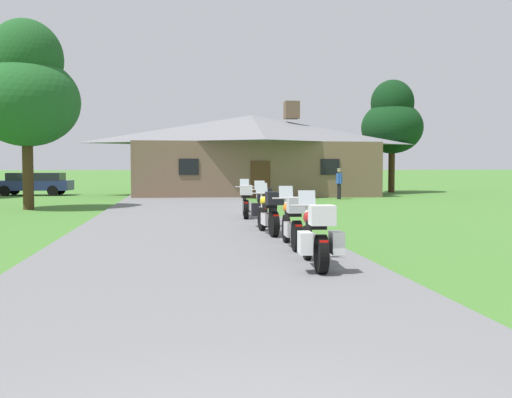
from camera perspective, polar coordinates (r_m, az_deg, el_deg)
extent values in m
plane|color=#42752D|center=(22.95, -6.73, -1.34)|extent=(500.00, 500.00, 0.00)
cube|color=slate|center=(20.96, -6.64, -1.69)|extent=(6.40, 80.00, 0.06)
cylinder|color=black|center=(11.07, 4.98, -4.23)|extent=(0.15, 0.65, 0.64)
cylinder|color=black|center=(9.66, 6.35, -5.33)|extent=(0.19, 0.65, 0.64)
cube|color=silver|center=(10.33, 5.64, -4.43)|extent=(0.29, 0.57, 0.30)
ellipsoid|color=maroon|center=(10.54, 5.41, -1.82)|extent=(0.33, 0.54, 0.26)
cube|color=black|center=(10.10, 5.84, -2.55)|extent=(0.31, 0.54, 0.10)
cylinder|color=silver|center=(10.96, 5.03, -0.63)|extent=(0.66, 0.07, 0.03)
cylinder|color=silver|center=(11.03, 4.99, -2.38)|extent=(0.07, 0.24, 0.73)
cube|color=#B2BCC6|center=(11.05, 4.95, 0.13)|extent=(0.33, 0.13, 0.27)
sphere|color=silver|center=(10.97, 5.03, -1.36)|extent=(0.11, 0.11, 0.11)
cube|color=silver|center=(9.54, 6.43, -1.57)|extent=(0.42, 0.38, 0.32)
cube|color=red|center=(9.42, 6.60, -4.18)|extent=(0.14, 0.04, 0.06)
cylinder|color=silver|center=(10.01, 6.80, -5.61)|extent=(0.10, 0.55, 0.07)
cube|color=silver|center=(9.64, 4.78, -4.26)|extent=(0.22, 0.41, 0.36)
cube|color=silver|center=(9.74, 7.81, -4.20)|extent=(0.22, 0.41, 0.36)
cylinder|color=black|center=(13.51, 2.94, -2.88)|extent=(0.13, 0.64, 0.64)
cylinder|color=black|center=(12.10, 3.99, -3.59)|extent=(0.17, 0.64, 0.64)
cube|color=silver|center=(12.78, 3.45, -2.96)|extent=(0.28, 0.57, 0.30)
ellipsoid|color=orange|center=(12.99, 3.27, -0.86)|extent=(0.32, 0.53, 0.26)
cube|color=black|center=(12.55, 3.61, -1.42)|extent=(0.30, 0.53, 0.10)
cylinder|color=silver|center=(13.41, 2.98, 0.08)|extent=(0.66, 0.05, 0.03)
cylinder|color=silver|center=(13.48, 2.95, -1.35)|extent=(0.07, 0.24, 0.73)
cube|color=#B2BCC6|center=(13.51, 2.92, 0.70)|extent=(0.32, 0.12, 0.27)
sphere|color=silver|center=(13.42, 2.98, -0.52)|extent=(0.11, 0.11, 0.11)
cube|color=#B7B7BC|center=(11.99, 4.04, -0.58)|extent=(0.41, 0.37, 0.32)
cube|color=red|center=(11.86, 4.18, -2.64)|extent=(0.14, 0.03, 0.06)
cylinder|color=silver|center=(12.45, 4.37, -3.87)|extent=(0.09, 0.55, 0.07)
cylinder|color=black|center=(15.94, 0.58, -1.94)|extent=(0.15, 0.65, 0.64)
cylinder|color=black|center=(14.54, 1.75, -2.44)|extent=(0.20, 0.65, 0.64)
cube|color=silver|center=(15.21, 1.15, -1.96)|extent=(0.30, 0.58, 0.30)
ellipsoid|color=gold|center=(15.43, 0.95, -0.21)|extent=(0.33, 0.54, 0.26)
cube|color=black|center=(14.99, 1.32, -0.66)|extent=(0.31, 0.54, 0.10)
cylinder|color=silver|center=(15.85, 0.61, 0.56)|extent=(0.66, 0.08, 0.03)
cylinder|color=silver|center=(15.91, 0.58, -0.65)|extent=(0.08, 0.24, 0.73)
cube|color=#B2BCC6|center=(15.95, 0.53, 1.08)|extent=(0.33, 0.13, 0.27)
sphere|color=silver|center=(15.86, 0.61, 0.06)|extent=(0.11, 0.11, 0.11)
cube|color=black|center=(14.44, 1.80, 0.07)|extent=(0.42, 0.39, 0.32)
cube|color=red|center=(14.31, 1.95, -1.63)|extent=(0.14, 0.04, 0.06)
cylinder|color=silver|center=(14.89, 2.00, -2.69)|extent=(0.11, 0.55, 0.07)
cylinder|color=black|center=(18.41, 0.36, -1.25)|extent=(0.14, 0.64, 0.64)
cylinder|color=black|center=(16.98, 0.79, -1.63)|extent=(0.19, 0.65, 0.64)
cube|color=silver|center=(17.67, 0.57, -1.24)|extent=(0.29, 0.57, 0.30)
ellipsoid|color=silver|center=(17.90, 0.50, 0.26)|extent=(0.33, 0.53, 0.26)
cube|color=black|center=(17.44, 0.63, -0.12)|extent=(0.31, 0.53, 0.10)
cylinder|color=silver|center=(18.32, 0.37, 0.92)|extent=(0.66, 0.07, 0.03)
cylinder|color=silver|center=(18.38, 0.36, -0.13)|extent=(0.07, 0.24, 0.73)
cube|color=#B2BCC6|center=(18.42, 0.35, 1.37)|extent=(0.33, 0.13, 0.27)
sphere|color=silver|center=(18.33, 0.37, 0.48)|extent=(0.11, 0.11, 0.11)
cube|color=black|center=(16.88, 0.81, 0.52)|extent=(0.42, 0.38, 0.32)
cube|color=red|center=(16.74, 0.86, -0.93)|extent=(0.14, 0.04, 0.06)
cylinder|color=silver|center=(17.32, 1.15, -1.87)|extent=(0.10, 0.55, 0.07)
cube|color=black|center=(16.99, -0.10, -1.02)|extent=(0.22, 0.41, 0.36)
cube|color=black|center=(17.04, 1.64, -1.00)|extent=(0.22, 0.41, 0.36)
cylinder|color=black|center=(20.91, -1.12, -0.72)|extent=(0.16, 0.65, 0.64)
cylinder|color=black|center=(19.48, -0.97, -1.01)|extent=(0.20, 0.65, 0.64)
cube|color=silver|center=(20.17, -1.05, -0.69)|extent=(0.30, 0.58, 0.30)
ellipsoid|color=#195B33|center=(20.40, -1.08, 0.62)|extent=(0.34, 0.54, 0.26)
cube|color=black|center=(19.95, -1.03, 0.30)|extent=(0.32, 0.54, 0.10)
cylinder|color=silver|center=(20.84, -1.12, 1.20)|extent=(0.66, 0.08, 0.03)
cylinder|color=silver|center=(20.89, -1.12, 0.27)|extent=(0.08, 0.24, 0.73)
cube|color=#B2BCC6|center=(20.93, -1.13, 1.59)|extent=(0.33, 0.13, 0.27)
sphere|color=silver|center=(20.84, -1.12, 0.81)|extent=(0.11, 0.11, 0.11)
cube|color=silver|center=(19.39, -0.97, 0.87)|extent=(0.43, 0.39, 0.32)
cube|color=red|center=(19.24, -0.95, -0.39)|extent=(0.14, 0.04, 0.06)
cylinder|color=silver|center=(19.81, -0.60, -1.23)|extent=(0.11, 0.55, 0.07)
cube|color=brown|center=(37.25, -0.46, 2.90)|extent=(14.37, 8.20, 3.23)
pyramid|color=slate|center=(37.33, -0.46, 6.76)|extent=(15.24, 8.69, 1.79)
cube|color=brown|center=(37.83, 3.48, 8.60)|extent=(0.90, 0.90, 1.10)
cube|color=#472D19|center=(33.17, 0.44, 1.89)|extent=(1.10, 0.08, 2.10)
cube|color=black|center=(32.84, -6.54, 3.12)|extent=(1.10, 0.06, 0.90)
cube|color=black|center=(33.96, 7.18, 3.12)|extent=(1.10, 0.06, 0.90)
cylinder|color=black|center=(32.62, 7.99, 0.75)|extent=(0.14, 0.14, 0.86)
cylinder|color=black|center=(32.45, 8.12, 0.73)|extent=(0.14, 0.14, 0.86)
cube|color=#2D56AD|center=(32.51, 8.07, 1.99)|extent=(0.27, 0.39, 0.56)
cylinder|color=#2D56AD|center=(32.72, 7.91, 1.96)|extent=(0.09, 0.09, 0.58)
cylinder|color=#2D56AD|center=(32.30, 8.23, 1.95)|extent=(0.09, 0.09, 0.58)
sphere|color=tan|center=(32.51, 8.07, 2.73)|extent=(0.21, 0.21, 0.21)
cylinder|color=#B2AD99|center=(32.50, 8.07, 2.91)|extent=(0.22, 0.22, 0.05)
cylinder|color=#422D19|center=(26.29, -21.24, 2.62)|extent=(0.44, 0.44, 3.28)
ellipsoid|color=#1E5623|center=(26.43, -21.37, 8.79)|extent=(4.36, 4.36, 3.71)
ellipsoid|color=#1B4E20|center=(26.66, -21.45, 12.53)|extent=(3.06, 3.06, 3.27)
cylinder|color=#422D19|center=(41.57, 13.01, 2.91)|extent=(0.44, 0.44, 3.31)
ellipsoid|color=#0F3314|center=(41.65, 13.06, 6.77)|extent=(4.19, 4.19, 3.57)
ellipsoid|color=black|center=(41.79, 13.09, 9.07)|extent=(2.94, 2.94, 3.15)
cube|color=navy|center=(39.01, -20.81, 1.25)|extent=(4.71, 2.14, 0.60)
cube|color=black|center=(38.94, -20.54, 2.04)|extent=(3.32, 1.83, 0.48)
cylinder|color=black|center=(38.66, -23.18, 0.74)|extent=(0.65, 0.26, 0.64)
cylinder|color=black|center=(40.26, -22.39, 0.84)|extent=(0.65, 0.26, 0.64)
cylinder|color=black|center=(37.81, -19.10, 0.77)|extent=(0.65, 0.26, 0.64)
cylinder|color=black|center=(39.45, -18.46, 0.87)|extent=(0.65, 0.26, 0.64)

